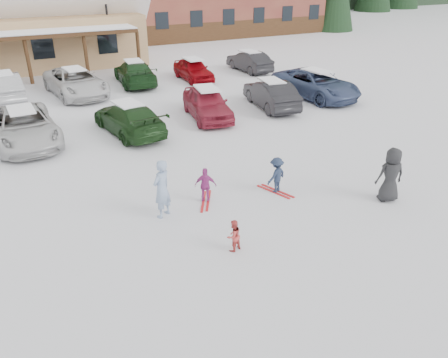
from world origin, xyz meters
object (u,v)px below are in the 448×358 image
adult_skier (162,189)px  parked_car_5 (271,94)px  toddler_red (233,236)px  parked_car_10 (76,82)px  parked_car_4 (207,103)px  child_magenta (206,185)px  bystander_dark (391,175)px  parked_car_3 (129,118)px  parked_car_9 (5,87)px  parked_car_12 (193,69)px  lamp_post (108,20)px  parked_car_11 (135,73)px  parked_car_13 (249,61)px  parked_car_6 (315,84)px  child_navy (276,175)px  parked_car_2 (24,126)px

adult_skier → parked_car_5: adult_skier is taller
toddler_red → parked_car_10: (-0.95, 17.87, 0.32)m
parked_car_4 → child_magenta: bearing=-106.2°
bystander_dark → parked_car_3: bearing=-43.7°
parked_car_9 → parked_car_12: size_ratio=1.13×
lamp_post → parked_car_11: 7.20m
parked_car_10 → parked_car_13: bearing=-3.1°
parked_car_3 → parked_car_11: 9.09m
toddler_red → parked_car_11: 19.10m
parked_car_12 → parked_car_11: bearing=170.8°
parked_car_3 → parked_car_4: size_ratio=1.08×
parked_car_6 → toddler_red: bearing=-142.2°
toddler_red → child_magenta: bearing=-115.4°
lamp_post → child_navy: bearing=-90.4°
toddler_red → bystander_dark: size_ratio=0.51×
adult_skier → parked_car_3: (1.13, 7.67, -0.24)m
parked_car_3 → parked_car_5: 7.90m
toddler_red → parked_car_4: size_ratio=0.21×
toddler_red → parked_car_5: bearing=-142.6°
parked_car_10 → parked_car_12: parked_car_10 is taller
parked_car_5 → parked_car_3: bearing=11.6°
lamp_post → parked_car_3: (-2.99, -15.38, -2.54)m
child_navy → parked_car_12: size_ratio=0.31×
parked_car_4 → parked_car_10: parked_car_10 is taller
bystander_dark → parked_car_4: size_ratio=0.41×
adult_skier → toddler_red: bearing=80.5°
parked_car_9 → parked_car_5: bearing=143.5°
parked_car_2 → lamp_post: bearing=60.3°
parked_car_5 → parked_car_13: (3.35, 8.18, -0.04)m
adult_skier → parked_car_10: bearing=-122.8°
parked_car_10 → parked_car_13: parked_car_10 is taller
parked_car_9 → child_magenta: bearing=104.1°
child_magenta → parked_car_6: parked_car_6 is taller
parked_car_3 → parked_car_6: bearing=176.6°
toddler_red → parked_car_3: size_ratio=0.19×
parked_car_9 → adult_skier: bearing=98.7°
toddler_red → child_magenta: 2.84m
bystander_dark → parked_car_6: 12.30m
parked_car_11 → parked_car_2: bearing=52.5°
parked_car_4 → parked_car_12: bearing=80.7°
toddler_red → child_navy: bearing=-156.9°
parked_car_11 → lamp_post: bearing=-86.4°
child_navy → parked_car_11: bearing=-109.5°
parked_car_12 → toddler_red: bearing=-109.8°
toddler_red → child_navy: (2.88, 2.34, 0.17)m
parked_car_4 → child_navy: bearing=-89.7°
parked_car_3 → parked_car_12: size_ratio=1.18×
lamp_post → parked_car_5: 15.94m
bystander_dark → child_magenta: bearing=-9.5°
parked_car_6 → child_magenta: bearing=-149.2°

